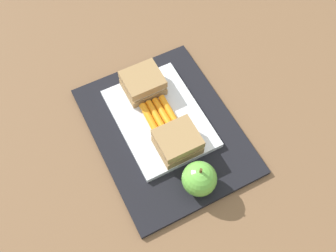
{
  "coord_description": "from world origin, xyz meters",
  "views": [
    {
      "loc": [
        0.36,
        -0.18,
        0.73
      ],
      "look_at": [
        0.01,
        0.0,
        0.04
      ],
      "focal_mm": 42.59,
      "sensor_mm": 36.0,
      "label": 1
    }
  ],
  "objects_px": {
    "carrot_sticks_bundle": "(160,115)",
    "food_tray": "(160,118)",
    "sandwich_half_right": "(178,142)",
    "apple": "(198,179)",
    "sandwich_half_left": "(143,83)"
  },
  "relations": [
    {
      "from": "sandwich_half_right",
      "to": "apple",
      "type": "height_order",
      "value": "apple"
    },
    {
      "from": "sandwich_half_left",
      "to": "sandwich_half_right",
      "type": "xyz_separation_m",
      "value": [
        0.16,
        0.0,
        0.0
      ]
    },
    {
      "from": "sandwich_half_left",
      "to": "sandwich_half_right",
      "type": "relative_size",
      "value": 1.0
    },
    {
      "from": "sandwich_half_right",
      "to": "carrot_sticks_bundle",
      "type": "distance_m",
      "value": 0.08
    },
    {
      "from": "sandwich_half_left",
      "to": "carrot_sticks_bundle",
      "type": "distance_m",
      "value": 0.08
    },
    {
      "from": "carrot_sticks_bundle",
      "to": "apple",
      "type": "bearing_deg",
      "value": -0.59
    },
    {
      "from": "food_tray",
      "to": "apple",
      "type": "relative_size",
      "value": 2.97
    },
    {
      "from": "food_tray",
      "to": "sandwich_half_right",
      "type": "bearing_deg",
      "value": 0.0
    },
    {
      "from": "food_tray",
      "to": "carrot_sticks_bundle",
      "type": "xyz_separation_m",
      "value": [
        -0.0,
        -0.0,
        0.01
      ]
    },
    {
      "from": "sandwich_half_right",
      "to": "apple",
      "type": "xyz_separation_m",
      "value": [
        0.09,
        -0.0,
        -0.0
      ]
    },
    {
      "from": "carrot_sticks_bundle",
      "to": "food_tray",
      "type": "bearing_deg",
      "value": 28.69
    },
    {
      "from": "apple",
      "to": "sandwich_half_left",
      "type": "bearing_deg",
      "value": 179.57
    },
    {
      "from": "food_tray",
      "to": "carrot_sticks_bundle",
      "type": "height_order",
      "value": "carrot_sticks_bundle"
    },
    {
      "from": "sandwich_half_right",
      "to": "food_tray",
      "type": "bearing_deg",
      "value": 180.0
    },
    {
      "from": "sandwich_half_left",
      "to": "sandwich_half_right",
      "type": "bearing_deg",
      "value": 0.0
    }
  ]
}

